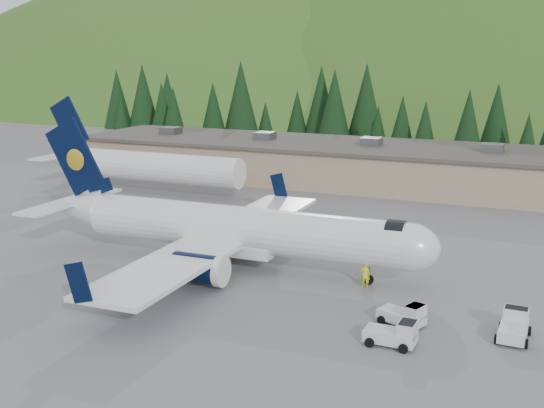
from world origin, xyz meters
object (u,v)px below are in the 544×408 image
Objects in this scene: baggage_tug_a at (395,334)px; ramp_worker at (365,275)px; terminal_building at (334,162)px; second_airliner at (138,165)px; baggage_tug_b at (405,315)px; airliner at (230,229)px; baggage_tug_c at (514,326)px.

ramp_worker is (-4.44, 9.21, 0.24)m from baggage_tug_a.
terminal_building is at bearing -74.14° from ramp_worker.
second_airliner is 50.89m from baggage_tug_a.
ramp_worker is at bearing 145.06° from baggage_tug_b.
terminal_building is (-19.78, 47.73, 1.90)m from baggage_tug_a.
ramp_worker is (11.34, -0.51, -2.11)m from airliner.
second_airliner is 9.01× the size of baggage_tug_a.
airliner is 0.49× the size of terminal_building.
baggage_tug_c reaches higher than baggage_tug_b.
ramp_worker reaches higher than baggage_tug_a.
baggage_tug_a reaches higher than baggage_tug_b.
terminal_building is (19.91, 16.00, -0.70)m from second_airliner.
airliner reaches higher than terminal_building.
baggage_tug_a is at bearing -67.49° from terminal_building.
airliner is at bearing -84.00° from terminal_building.
terminal_building is 37.06× the size of ramp_worker.
baggage_tug_a is 0.95× the size of baggage_tug_b.
terminal_building is at bearing 32.45° from baggage_tug_c.
baggage_tug_b is (15.66, -6.51, -2.37)m from airliner.
baggage_tug_c is 1.65× the size of ramp_worker.
baggage_tug_b is at bearing 98.92° from baggage_tug_c.
second_airliner is 25.55m from terminal_building.
baggage_tug_a is at bearing -38.64° from second_airliner.
airliner is 11.33× the size of baggage_tug_a.
baggage_tug_c is at bearing -31.01° from second_airliner.
second_airliner is 0.39× the size of terminal_building.
baggage_tug_c is at bearing -59.10° from terminal_building.
ramp_worker is (-10.80, 5.16, 0.21)m from baggage_tug_c.
second_airliner is at bearing -141.22° from terminal_building.
baggage_tug_b is 48.71m from terminal_building.
airliner is at bearing 176.75° from baggage_tug_b.
second_airliner is at bearing 163.53° from baggage_tug_b.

